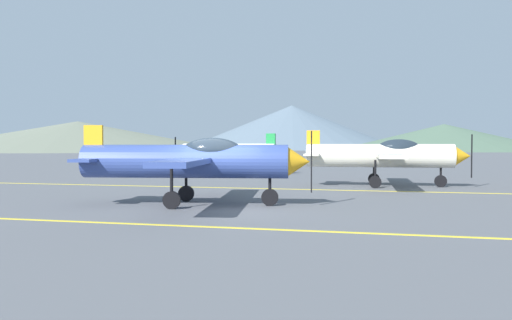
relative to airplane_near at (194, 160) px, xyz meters
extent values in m
plane|color=#54565B|center=(0.92, -1.01, -1.48)|extent=(400.00, 400.00, 0.00)
cube|color=yellow|center=(0.92, -4.26, -1.47)|extent=(80.00, 0.16, 0.01)
cube|color=yellow|center=(0.92, 6.79, -1.47)|extent=(80.00, 0.16, 0.01)
cylinder|color=#33478C|center=(-0.29, -0.05, -0.04)|extent=(6.83, 2.22, 1.09)
cone|color=#F2A519|center=(3.37, 0.58, -0.04)|extent=(0.84, 1.03, 0.93)
cube|color=black|center=(3.76, 0.65, -0.04)|extent=(0.06, 0.12, 1.98)
ellipsoid|color=#1E2833|center=(0.59, 0.10, 0.29)|extent=(2.10, 1.21, 0.89)
cube|color=#33478C|center=(0.10, 0.02, 0.01)|extent=(2.55, 8.78, 0.16)
cube|color=#33478C|center=(-3.32, -0.57, 0.01)|extent=(1.12, 2.66, 0.10)
cube|color=#F2A519|center=(-3.32, -0.57, 0.55)|extent=(0.64, 0.22, 1.19)
cylinder|color=black|center=(2.45, 0.42, -0.70)|extent=(0.10, 0.10, 1.00)
cylinder|color=black|center=(2.45, 0.42, -1.20)|extent=(0.57, 0.21, 0.55)
cylinder|color=black|center=(-0.30, -1.16, -0.70)|extent=(0.10, 0.10, 1.00)
cylinder|color=black|center=(-0.30, -1.16, -1.20)|extent=(0.57, 0.21, 0.55)
cylinder|color=black|center=(-0.67, 0.99, -0.70)|extent=(0.10, 0.10, 1.00)
cylinder|color=black|center=(-0.67, 0.99, -1.20)|extent=(0.57, 0.21, 0.55)
cylinder|color=silver|center=(5.65, 9.38, -0.04)|extent=(6.79, 1.51, 1.09)
cone|color=#F2A519|center=(9.36, 9.61, -0.04)|extent=(0.75, 0.97, 0.93)
cube|color=black|center=(9.76, 9.64, -0.04)|extent=(0.05, 0.12, 1.98)
ellipsoid|color=#1E2833|center=(6.54, 9.43, 0.29)|extent=(2.03, 1.02, 0.89)
cube|color=silver|center=(6.05, 9.40, 0.01)|extent=(1.64, 8.77, 0.16)
cube|color=silver|center=(2.59, 9.18, 0.01)|extent=(0.86, 2.62, 0.10)
cube|color=#F2A519|center=(2.59, 9.18, 0.55)|extent=(0.63, 0.16, 1.19)
cylinder|color=black|center=(8.42, 9.55, -0.70)|extent=(0.10, 0.10, 1.00)
cylinder|color=black|center=(8.42, 9.55, -1.20)|extent=(0.56, 0.15, 0.55)
cylinder|color=black|center=(5.52, 8.28, -0.70)|extent=(0.10, 0.10, 1.00)
cylinder|color=black|center=(5.52, 8.28, -1.20)|extent=(0.56, 0.15, 0.55)
cylinder|color=black|center=(5.39, 10.45, -0.70)|extent=(0.10, 0.10, 1.00)
cylinder|color=black|center=(5.39, 10.45, -1.20)|extent=(0.56, 0.15, 0.55)
cylinder|color=white|center=(-4.27, 17.62, -0.04)|extent=(6.82, 2.33, 1.09)
cone|color=#1E8C3F|center=(-7.92, 18.32, -0.04)|extent=(0.85, 1.04, 0.93)
cube|color=black|center=(-8.31, 18.39, -0.04)|extent=(0.06, 0.12, 1.98)
ellipsoid|color=#1E2833|center=(-5.15, 17.79, 0.29)|extent=(2.11, 1.25, 0.89)
cube|color=white|center=(-4.66, 17.70, 0.01)|extent=(2.70, 8.77, 0.16)
cube|color=white|center=(-1.26, 17.05, 0.01)|extent=(1.16, 2.66, 0.10)
cube|color=#1E8C3F|center=(-1.26, 17.05, 0.55)|extent=(0.64, 0.23, 1.19)
cylinder|color=black|center=(-7.00, 18.14, -0.70)|extent=(0.10, 0.10, 1.00)
cylinder|color=black|center=(-7.00, 18.14, -1.20)|extent=(0.57, 0.22, 0.55)
cylinder|color=black|center=(-3.87, 18.66, -0.70)|extent=(0.10, 0.10, 1.00)
cylinder|color=black|center=(-3.87, 18.66, -1.20)|extent=(0.57, 0.22, 0.55)
cylinder|color=black|center=(-4.28, 16.51, -0.70)|extent=(0.10, 0.10, 1.00)
cylinder|color=black|center=(-4.28, 16.51, -1.20)|extent=(0.57, 0.22, 0.55)
cone|color=slate|center=(-74.17, 110.77, 2.32)|extent=(81.78, 81.78, 7.60)
cone|color=slate|center=(-24.76, 151.83, 5.34)|extent=(67.56, 67.56, 13.64)
cone|color=#4C6651|center=(18.69, 130.37, 1.90)|extent=(55.17, 55.17, 6.75)
camera|label=1|loc=(6.33, -16.77, 0.58)|focal=38.35mm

